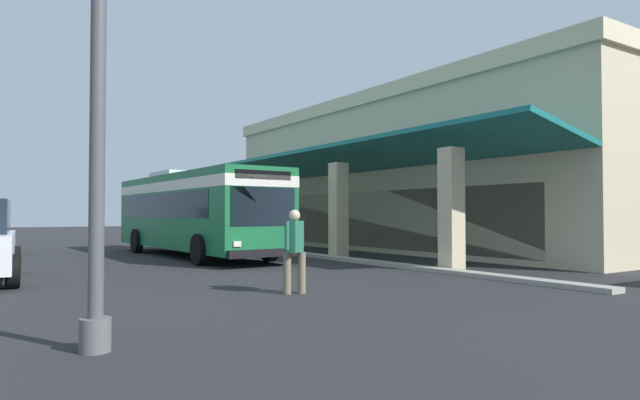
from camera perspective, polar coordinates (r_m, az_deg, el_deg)
ground at (r=23.59m, az=12.34°, el=-5.40°), size 120.00×120.00×0.00m
curb_strip at (r=22.46m, az=-3.40°, el=-5.48°), size 26.93×0.50×0.12m
plaza_building at (r=28.52m, az=13.62°, el=2.36°), size 22.74×15.77×7.03m
transit_bus at (r=21.66m, az=-13.06°, el=-0.85°), size 11.28×3.04×3.34m
pedestrian at (r=11.22m, az=-2.68°, el=-4.85°), size 0.48×0.62×1.72m
potted_palm at (r=27.55m, az=-5.46°, el=-3.76°), size 1.80×1.61×2.41m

